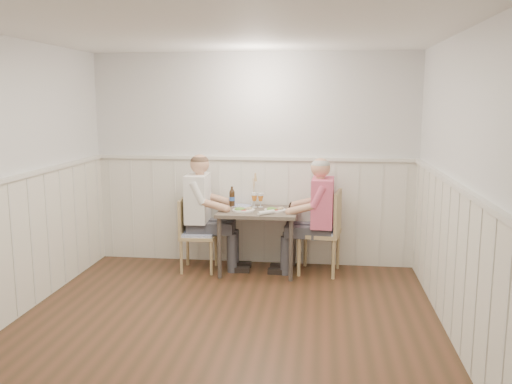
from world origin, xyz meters
The scene contains 16 objects.
ground_plane centered at (0.00, 0.00, 0.00)m, with size 4.50×4.50×0.00m, color #412C1A.
room_shell centered at (0.00, 0.00, 1.52)m, with size 4.04×4.54×2.60m.
wainscot centered at (0.00, 0.69, 0.69)m, with size 4.00×4.49×1.34m.
dining_table centered at (0.11, 1.84, 0.65)m, with size 0.92×0.70×0.75m.
chair_right centered at (0.89, 1.89, 0.54)m, with size 0.53×0.53×0.99m.
chair_left centered at (-0.66, 1.81, 0.48)m, with size 0.43×0.43×0.88m.
man_in_pink centered at (0.82, 1.85, 0.59)m, with size 0.66×0.46×1.40m.
diner_cream centered at (-0.58, 1.87, 0.60)m, with size 0.67×0.46×1.42m.
plate_man centered at (0.30, 1.82, 0.77)m, with size 0.25×0.25×0.06m.
plate_diner centered at (-0.07, 1.77, 0.77)m, with size 0.26×0.26×0.07m.
beer_glass_a centered at (0.12, 2.02, 0.87)m, with size 0.07×0.07×0.17m.
beer_glass_b centered at (0.04, 2.00, 0.87)m, with size 0.07×0.07×0.18m.
beer_bottle centered at (-0.23, 2.04, 0.86)m, with size 0.07×0.07×0.24m.
rolled_napkin centered at (0.23, 1.60, 0.77)m, with size 0.19×0.17×0.05m.
grass_vase centered at (0.01, 2.11, 0.94)m, with size 0.05×0.05×0.43m.
gingham_mat centered at (-0.13, 2.08, 0.75)m, with size 0.31×0.28×0.01m.
Camera 1 is at (0.85, -4.35, 2.03)m, focal length 38.00 mm.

